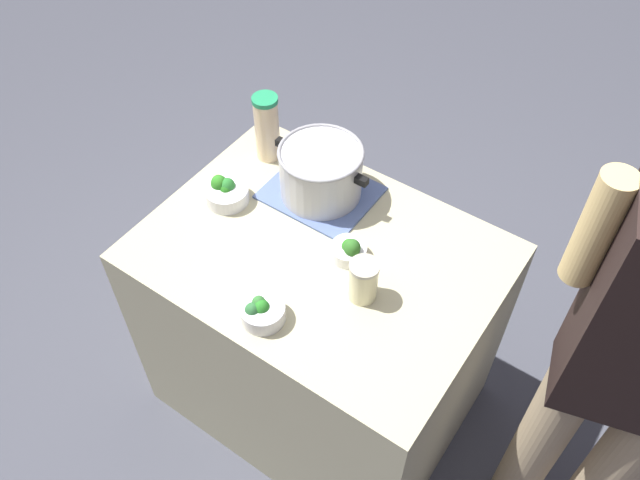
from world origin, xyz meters
name	(u,v)px	position (x,y,z in m)	size (l,w,h in m)	color
ground_plane	(320,391)	(0.00, 0.00, 0.00)	(8.00, 8.00, 0.00)	#484A54
counter_slab	(320,331)	(0.00, 0.00, 0.44)	(1.05, 0.78, 0.87)	#B8B28B
dish_cloth	(321,193)	(-0.14, 0.20, 0.87)	(0.34, 0.28, 0.01)	#566A9E
cooking_pot	(321,171)	(-0.14, 0.20, 0.97)	(0.34, 0.27, 0.17)	#B7B7BC
lemonade_pitcher	(267,127)	(-0.39, 0.25, 0.99)	(0.08, 0.08, 0.24)	beige
mason_jar	(363,280)	(0.19, -0.07, 0.94)	(0.08, 0.08, 0.13)	beige
broccoli_bowl_front	(262,311)	(0.01, -0.29, 0.90)	(0.12, 0.12, 0.08)	silver
broccoli_bowl_center	(349,250)	(0.08, 0.03, 0.90)	(0.11, 0.11, 0.08)	silver
broccoli_bowl_back	(226,192)	(-0.37, 0.01, 0.90)	(0.14, 0.14, 0.08)	silver
person_cook	(627,380)	(0.88, 0.03, 0.95)	(0.50, 0.28, 1.72)	tan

